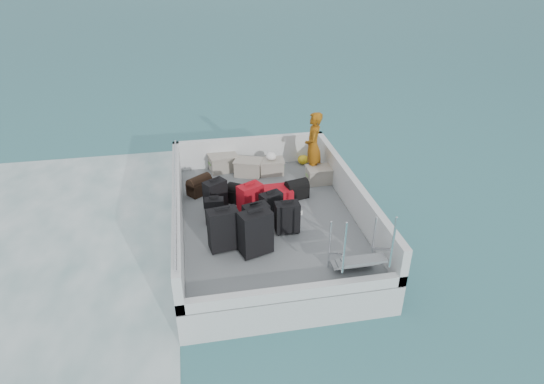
{
  "coord_description": "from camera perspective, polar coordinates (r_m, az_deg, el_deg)",
  "views": [
    {
      "loc": [
        -1.32,
        -7.59,
        5.42
      ],
      "look_at": [
        0.14,
        0.26,
        1.0
      ],
      "focal_mm": 30.0,
      "sensor_mm": 36.0,
      "label": 1
    }
  ],
  "objects": [
    {
      "name": "duffel_1",
      "position": [
        9.48,
        -4.01,
        -0.42
      ],
      "size": [
        0.59,
        0.53,
        0.32
      ],
      "primitive_type": null,
      "rotation": [
        0.0,
        0.0,
        -0.57
      ],
      "color": "black",
      "rests_on": "deck"
    },
    {
      "name": "deck_fittings",
      "position": [
        8.68,
        2.01,
        -1.74
      ],
      "size": [
        3.6,
        5.0,
        0.9
      ],
      "color": "silver",
      "rests_on": "deck"
    },
    {
      "name": "ferry_hull",
      "position": [
        9.25,
        -0.59,
        -4.63
      ],
      "size": [
        3.6,
        5.0,
        0.6
      ],
      "primitive_type": "cube",
      "color": "silver",
      "rests_on": "ground"
    },
    {
      "name": "ground",
      "position": [
        9.42,
        -0.58,
        -6.15
      ],
      "size": [
        160.0,
        160.0,
        0.0
      ],
      "primitive_type": "plane",
      "color": "#1A535D",
      "rests_on": "ground"
    },
    {
      "name": "suitcase_8",
      "position": [
        9.53,
        0.34,
        -0.31
      ],
      "size": [
        0.73,
        0.49,
        0.28
      ],
      "primitive_type": "cube",
      "rotation": [
        0.0,
        0.0,
        1.61
      ],
      "color": "#AC0D16",
      "rests_on": "deck"
    },
    {
      "name": "suitcase_2",
      "position": [
        9.22,
        -7.12,
        -0.39
      ],
      "size": [
        0.51,
        0.45,
        0.63
      ],
      "primitive_type": "cube",
      "rotation": [
        0.0,
        0.0,
        0.55
      ],
      "color": "black",
      "rests_on": "deck"
    },
    {
      "name": "suitcase_4",
      "position": [
        8.28,
        -1.99,
        -3.7
      ],
      "size": [
        0.51,
        0.38,
        0.67
      ],
      "primitive_type": "cube",
      "rotation": [
        0.0,
        0.0,
        0.28
      ],
      "color": "black",
      "rests_on": "deck"
    },
    {
      "name": "suitcase_1",
      "position": [
        8.75,
        -7.19,
        -2.45
      ],
      "size": [
        0.37,
        0.23,
        0.54
      ],
      "primitive_type": "cube",
      "rotation": [
        0.0,
        0.0,
        -0.07
      ],
      "color": "black",
      "rests_on": "deck"
    },
    {
      "name": "suitcase_3",
      "position": [
        7.82,
        -2.05,
        -5.2
      ],
      "size": [
        0.62,
        0.47,
        0.82
      ],
      "primitive_type": "cube",
      "rotation": [
        0.0,
        0.0,
        0.31
      ],
      "color": "black",
      "rests_on": "deck"
    },
    {
      "name": "wake_foam",
      "position": [
        9.96,
        -29.25,
        -8.3
      ],
      "size": [
        10.0,
        10.0,
        0.0
      ],
      "primitive_type": "plane",
      "color": "white",
      "rests_on": "ground"
    },
    {
      "name": "suitcase_0",
      "position": [
        7.97,
        -6.11,
        -4.77
      ],
      "size": [
        0.56,
        0.38,
        0.8
      ],
      "primitive_type": "cube",
      "rotation": [
        0.0,
        0.0,
        0.17
      ],
      "color": "black",
      "rests_on": "deck"
    },
    {
      "name": "passenger",
      "position": [
        10.23,
        5.18,
        5.74
      ],
      "size": [
        0.53,
        0.66,
        1.57
      ],
      "primitive_type": "imported",
      "rotation": [
        0.0,
        0.0,
        -1.87
      ],
      "color": "#C77012",
      "rests_on": "deck"
    },
    {
      "name": "crate_3",
      "position": [
        10.29,
        6.04,
        2.09
      ],
      "size": [
        0.58,
        0.41,
        0.35
      ],
      "primitive_type": "cube",
      "rotation": [
        0.0,
        0.0,
        0.01
      ],
      "color": "#9F978A",
      "rests_on": "deck"
    },
    {
      "name": "duffel_0",
      "position": [
        9.91,
        -9.07,
        0.65
      ],
      "size": [
        0.59,
        0.55,
        0.32
      ],
      "primitive_type": null,
      "rotation": [
        0.0,
        0.0,
        0.64
      ],
      "color": "black",
      "rests_on": "deck"
    },
    {
      "name": "suitcase_7",
      "position": [
        8.8,
        -0.13,
        -1.86
      ],
      "size": [
        0.48,
        0.38,
        0.59
      ],
      "primitive_type": "cube",
      "rotation": [
        0.0,
        0.0,
        0.4
      ],
      "color": "black",
      "rests_on": "deck"
    },
    {
      "name": "white_bag",
      "position": [
        10.52,
        -0.1,
        4.36
      ],
      "size": [
        0.24,
        0.24,
        0.18
      ],
      "primitive_type": "ellipsoid",
      "color": "white",
      "rests_on": "crate_2"
    },
    {
      "name": "crate_1",
      "position": [
        10.58,
        -2.99,
        3.02
      ],
      "size": [
        0.7,
        0.59,
        0.36
      ],
      "primitive_type": "cube",
      "rotation": [
        0.0,
        0.0,
        -0.36
      ],
      "color": "#9F978A",
      "rests_on": "deck"
    },
    {
      "name": "duffel_2",
      "position": [
        9.65,
        3.11,
        0.18
      ],
      "size": [
        0.53,
        0.4,
        0.32
      ],
      "primitive_type": null,
      "rotation": [
        0.0,
        0.0,
        0.24
      ],
      "color": "black",
      "rests_on": "deck"
    },
    {
      "name": "crate_2",
      "position": [
        10.63,
        -0.1,
        3.11
      ],
      "size": [
        0.56,
        0.39,
        0.33
      ],
      "primitive_type": "cube",
      "rotation": [
        0.0,
        0.0,
        -0.03
      ],
      "color": "#9F978A",
      "rests_on": "deck"
    },
    {
      "name": "yellow_bag",
      "position": [
        11.17,
        3.94,
        4.07
      ],
      "size": [
        0.28,
        0.26,
        0.22
      ],
      "primitive_type": "ellipsoid",
      "color": "gold",
      "rests_on": "deck"
    },
    {
      "name": "crate_0",
      "position": [
        10.84,
        -6.15,
        3.63
      ],
      "size": [
        0.69,
        0.53,
        0.38
      ],
      "primitive_type": "cube",
      "rotation": [
        0.0,
        0.0,
        0.18
      ],
      "color": "#9F978A",
      "rests_on": "deck"
    },
    {
      "name": "suitcase_5",
      "position": [
        8.96,
        -2.75,
        -1.0
      ],
      "size": [
        0.55,
        0.47,
        0.65
      ],
      "primitive_type": "cube",
      "rotation": [
        0.0,
        0.0,
        0.48
      ],
      "color": "#AC0D16",
      "rests_on": "deck"
    },
    {
      "name": "deck",
      "position": [
        9.08,
        -0.6,
        -3.0
      ],
      "size": [
        3.3,
        4.7,
        0.02
      ],
      "primitive_type": "cube",
      "color": "slate",
      "rests_on": "ferry_hull"
    },
    {
      "name": "suitcase_6",
      "position": [
        8.43,
        1.91,
        -3.26
      ],
      "size": [
        0.45,
        0.27,
        0.62
      ],
      "primitive_type": "cube",
      "rotation": [
        0.0,
        0.0,
        0.01
      ],
      "color": "black",
      "rests_on": "deck"
    }
  ]
}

